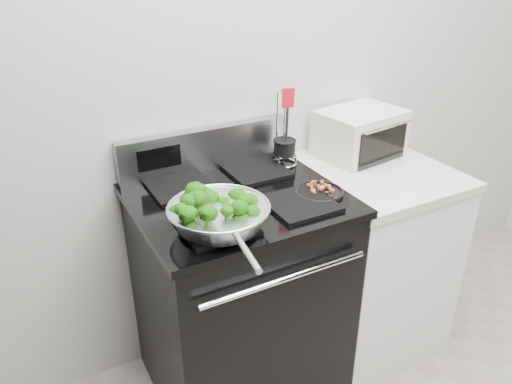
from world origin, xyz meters
TOP-DOWN VIEW (x-y plane):
  - back_wall at (0.00, 1.75)m, footprint 4.00×0.02m
  - gas_range at (-0.30, 1.41)m, footprint 0.79×0.69m
  - counter at (0.39, 1.41)m, footprint 0.62×0.68m
  - skillet at (-0.46, 1.23)m, footprint 0.35×0.56m
  - broccoli_pile at (-0.46, 1.23)m, footprint 0.28×0.28m
  - bacon_plate at (-0.01, 1.28)m, footprint 0.19×0.19m
  - utensil_holder at (0.02, 1.59)m, footprint 0.11×0.11m
  - toaster_oven at (0.42, 1.59)m, footprint 0.41×0.33m

SIDE VIEW (x-z plane):
  - counter at x=0.39m, z-range 0.00..0.92m
  - gas_range at x=-0.30m, z-range -0.08..1.05m
  - bacon_plate at x=-0.01m, z-range 0.95..0.99m
  - skillet at x=-0.46m, z-range 0.97..1.04m
  - utensil_holder at x=0.02m, z-range 0.84..1.18m
  - broccoli_pile at x=-0.46m, z-range 0.98..1.07m
  - toaster_oven at x=0.42m, z-range 0.92..1.13m
  - back_wall at x=0.00m, z-range 0.00..2.70m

